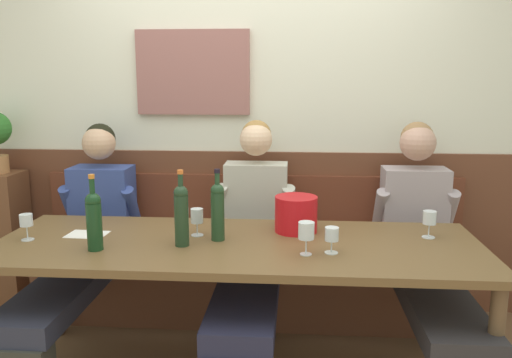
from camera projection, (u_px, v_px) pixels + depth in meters
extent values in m
cube|color=silver|center=(253.00, 106.00, 3.52)|extent=(6.80, 0.08, 2.80)
cube|color=#925D58|center=(193.00, 72.00, 3.45)|extent=(0.75, 0.04, 0.55)
cube|color=brown|center=(252.00, 230.00, 3.63)|extent=(6.80, 0.03, 1.09)
cube|color=brown|center=(249.00, 287.00, 3.47)|extent=(2.80, 0.42, 0.44)
cube|color=#5E2D18|center=(249.00, 251.00, 3.43)|extent=(2.75, 0.39, 0.05)
cube|color=brown|center=(252.00, 207.00, 3.57)|extent=(2.80, 0.04, 0.45)
cube|color=brown|center=(237.00, 246.00, 2.69)|extent=(2.50, 0.89, 0.04)
cylinder|color=brown|center=(54.00, 280.00, 3.22)|extent=(0.07, 0.07, 0.71)
cylinder|color=brown|center=(446.00, 292.00, 3.04)|extent=(0.07, 0.07, 0.71)
cube|color=#2B2E3F|center=(66.00, 289.00, 2.90)|extent=(0.33, 1.15, 0.11)
cube|color=#324487|center=(103.00, 206.00, 3.45)|extent=(0.39, 0.24, 0.53)
sphere|color=tan|center=(99.00, 143.00, 3.36)|extent=(0.21, 0.21, 0.21)
sphere|color=black|center=(100.00, 139.00, 3.38)|extent=(0.20, 0.20, 0.20)
cylinder|color=#324487|center=(70.00, 204.00, 3.41)|extent=(0.08, 0.20, 0.27)
cylinder|color=#324487|center=(131.00, 205.00, 3.38)|extent=(0.08, 0.20, 0.27)
cube|color=#24263E|center=(247.00, 294.00, 2.83)|extent=(0.33, 1.15, 0.11)
cube|color=#B4B2A3|center=(256.00, 206.00, 3.37)|extent=(0.40, 0.21, 0.56)
sphere|color=beige|center=(256.00, 140.00, 3.27)|extent=(0.21, 0.21, 0.21)
sphere|color=#A37741|center=(256.00, 135.00, 3.29)|extent=(0.19, 0.19, 0.19)
cylinder|color=#B4B2A3|center=(223.00, 202.00, 3.33)|extent=(0.08, 0.20, 0.27)
cylinder|color=#B4B2A3|center=(289.00, 203.00, 3.30)|extent=(0.08, 0.20, 0.27)
cube|color=#2F2D30|center=(435.00, 300.00, 2.75)|extent=(0.33, 1.15, 0.11)
cube|color=#9F9095|center=(413.00, 211.00, 3.29)|extent=(0.40, 0.22, 0.54)
sphere|color=tan|center=(418.00, 143.00, 3.20)|extent=(0.22, 0.22, 0.22)
sphere|color=#987048|center=(417.00, 138.00, 3.22)|extent=(0.20, 0.20, 0.20)
cylinder|color=#9F9095|center=(381.00, 207.00, 3.26)|extent=(0.08, 0.20, 0.27)
cylinder|color=#9F9095|center=(450.00, 209.00, 3.23)|extent=(0.08, 0.20, 0.27)
cylinder|color=red|center=(296.00, 214.00, 2.86)|extent=(0.23, 0.23, 0.20)
cylinder|color=#203720|center=(182.00, 221.00, 2.61)|extent=(0.07, 0.07, 0.26)
sphere|color=#203720|center=(181.00, 193.00, 2.58)|extent=(0.07, 0.07, 0.07)
cylinder|color=#203720|center=(181.00, 182.00, 2.57)|extent=(0.03, 0.03, 0.09)
cylinder|color=orange|center=(180.00, 172.00, 2.56)|extent=(0.03, 0.03, 0.02)
cylinder|color=#16391B|center=(94.00, 227.00, 2.55)|extent=(0.08, 0.08, 0.24)
sphere|color=#16391B|center=(93.00, 201.00, 2.52)|extent=(0.08, 0.08, 0.08)
cylinder|color=#16391B|center=(92.00, 189.00, 2.51)|extent=(0.03, 0.03, 0.10)
cylinder|color=orange|center=(91.00, 176.00, 2.50)|extent=(0.03, 0.03, 0.02)
cylinder|color=#203D22|center=(218.00, 217.00, 2.70)|extent=(0.07, 0.07, 0.25)
sphere|color=#203D22|center=(217.00, 190.00, 2.67)|extent=(0.07, 0.07, 0.07)
cylinder|color=#203D22|center=(217.00, 181.00, 2.66)|extent=(0.03, 0.03, 0.08)
cylinder|color=black|center=(217.00, 171.00, 2.65)|extent=(0.03, 0.03, 0.02)
cylinder|color=silver|center=(306.00, 254.00, 2.50)|extent=(0.06, 0.06, 0.00)
cylinder|color=silver|center=(306.00, 246.00, 2.49)|extent=(0.01, 0.01, 0.07)
cylinder|color=silver|center=(306.00, 230.00, 2.48)|extent=(0.08, 0.08, 0.08)
cylinder|color=silver|center=(28.00, 240.00, 2.72)|extent=(0.06, 0.06, 0.00)
cylinder|color=silver|center=(27.00, 233.00, 2.72)|extent=(0.01, 0.01, 0.07)
cylinder|color=silver|center=(26.00, 220.00, 2.70)|extent=(0.07, 0.07, 0.06)
cylinder|color=#E2E081|center=(26.00, 224.00, 2.71)|extent=(0.06, 0.06, 0.02)
cylinder|color=silver|center=(197.00, 235.00, 2.80)|extent=(0.07, 0.07, 0.00)
cylinder|color=silver|center=(197.00, 229.00, 2.79)|extent=(0.01, 0.01, 0.07)
cylinder|color=silver|center=(197.00, 216.00, 2.78)|extent=(0.07, 0.07, 0.08)
cylinder|color=beige|center=(197.00, 221.00, 2.79)|extent=(0.06, 0.06, 0.02)
cylinder|color=silver|center=(331.00, 253.00, 2.52)|extent=(0.07, 0.07, 0.00)
cylinder|color=silver|center=(331.00, 246.00, 2.51)|extent=(0.01, 0.01, 0.06)
cylinder|color=silver|center=(332.00, 234.00, 2.50)|extent=(0.07, 0.07, 0.07)
cylinder|color=#E6E591|center=(332.00, 238.00, 2.51)|extent=(0.06, 0.06, 0.02)
cylinder|color=silver|center=(428.00, 237.00, 2.76)|extent=(0.07, 0.07, 0.00)
cylinder|color=silver|center=(429.00, 230.00, 2.76)|extent=(0.01, 0.01, 0.07)
cylinder|color=silver|center=(430.00, 218.00, 2.74)|extent=(0.07, 0.07, 0.07)
cube|color=white|center=(87.00, 234.00, 2.82)|extent=(0.22, 0.16, 0.00)
cube|color=brown|center=(5.00, 241.00, 3.60)|extent=(0.28, 0.28, 0.96)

